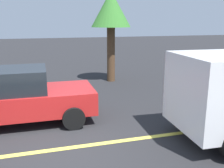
% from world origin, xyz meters
% --- Properties ---
extents(ground_plane, '(80.00, 80.00, 0.00)m').
position_xyz_m(ground_plane, '(0.00, 0.00, 0.00)').
color(ground_plane, '#262628').
extents(lane_marking_centre, '(28.00, 0.16, 0.01)m').
position_xyz_m(lane_marking_centre, '(3.00, 0.00, 0.01)').
color(lane_marking_centre, '#E0D14C').
extents(car_red_mid_road, '(4.44, 2.04, 1.65)m').
position_xyz_m(car_red_mid_road, '(-0.95, 2.00, 0.82)').
color(car_red_mid_road, red).
rests_on(car_red_mid_road, ground_plane).
extents(tree_left_verge, '(1.90, 1.90, 4.35)m').
position_xyz_m(tree_left_verge, '(3.24, 6.49, 3.36)').
color(tree_left_verge, '#513823').
rests_on(tree_left_verge, ground_plane).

